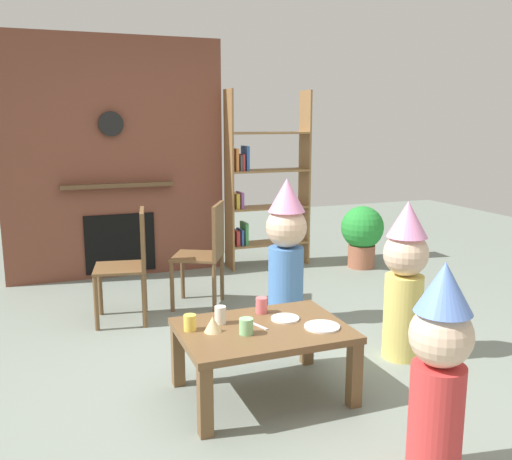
{
  "coord_description": "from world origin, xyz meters",
  "views": [
    {
      "loc": [
        -1.23,
        -3.22,
        1.6
      ],
      "look_at": [
        0.15,
        0.4,
        0.83
      ],
      "focal_mm": 39.45,
      "sensor_mm": 36.0,
      "label": 1
    }
  ],
  "objects": [
    {
      "name": "ground_plane",
      "position": [
        0.0,
        0.0,
        0.0
      ],
      "size": [
        12.0,
        12.0,
        0.0
      ],
      "primitive_type": "plane",
      "color": "gray"
    },
    {
      "name": "brick_fireplace_feature",
      "position": [
        -0.53,
        2.6,
        1.19
      ],
      "size": [
        2.2,
        0.28,
        2.4
      ],
      "color": "brown",
      "rests_on": "ground_plane"
    },
    {
      "name": "bookshelf",
      "position": [
        0.98,
        2.4,
        0.88
      ],
      "size": [
        0.9,
        0.28,
        1.9
      ],
      "color": "olive",
      "rests_on": "ground_plane"
    },
    {
      "name": "coffee_table",
      "position": [
        -0.1,
        -0.37,
        0.35
      ],
      "size": [
        0.96,
        0.7,
        0.42
      ],
      "color": "brown",
      "rests_on": "ground_plane"
    },
    {
      "name": "paper_cup_near_left",
      "position": [
        -0.31,
        -0.23,
        0.47
      ],
      "size": [
        0.07,
        0.07,
        0.1
      ],
      "primitive_type": "cylinder",
      "color": "silver",
      "rests_on": "coffee_table"
    },
    {
      "name": "paper_cup_near_right",
      "position": [
        -0.02,
        -0.14,
        0.47
      ],
      "size": [
        0.07,
        0.07,
        0.1
      ],
      "primitive_type": "cylinder",
      "color": "#E5666B",
      "rests_on": "coffee_table"
    },
    {
      "name": "paper_cup_center",
      "position": [
        -0.51,
        -0.27,
        0.47
      ],
      "size": [
        0.07,
        0.07,
        0.09
      ],
      "primitive_type": "cylinder",
      "color": "#F2CC4C",
      "rests_on": "coffee_table"
    },
    {
      "name": "paper_cup_far_left",
      "position": [
        -0.23,
        -0.44,
        0.47
      ],
      "size": [
        0.08,
        0.08,
        0.09
      ],
      "primitive_type": "cylinder",
      "color": "#8CD18C",
      "rests_on": "coffee_table"
    },
    {
      "name": "paper_plate_front",
      "position": [
        0.07,
        -0.3,
        0.43
      ],
      "size": [
        0.17,
        0.17,
        0.01
      ],
      "primitive_type": "cylinder",
      "color": "white",
      "rests_on": "coffee_table"
    },
    {
      "name": "paper_plate_rear",
      "position": [
        0.21,
        -0.5,
        0.43
      ],
      "size": [
        0.2,
        0.2,
        0.01
      ],
      "primitive_type": "cylinder",
      "color": "white",
      "rests_on": "coffee_table"
    },
    {
      "name": "birthday_cake_slice",
      "position": [
        -0.39,
        -0.34,
        0.47
      ],
      "size": [
        0.1,
        0.1,
        0.09
      ],
      "primitive_type": "cone",
      "color": "#EAC68C",
      "rests_on": "coffee_table"
    },
    {
      "name": "table_fork",
      "position": [
        -0.12,
        -0.35,
        0.42
      ],
      "size": [
        0.06,
        0.15,
        0.01
      ],
      "primitive_type": "cube",
      "rotation": [
        0.0,
        0.0,
        1.9
      ],
      "color": "silver",
      "rests_on": "coffee_table"
    },
    {
      "name": "child_with_cone_hat",
      "position": [
        0.34,
        -1.36,
        0.53
      ],
      "size": [
        0.28,
        0.28,
        1.01
      ],
      "rotation": [
        0.0,
        0.0,
        1.99
      ],
      "color": "#D13838",
      "rests_on": "ground_plane"
    },
    {
      "name": "child_in_pink",
      "position": [
        0.98,
        -0.21,
        0.57
      ],
      "size": [
        0.3,
        0.3,
        1.08
      ],
      "rotation": [
        0.0,
        0.0,
        -2.99
      ],
      "color": "#E0CC66",
      "rests_on": "ground_plane"
    },
    {
      "name": "child_by_the_chairs",
      "position": [
        0.51,
        0.67,
        0.61
      ],
      "size": [
        0.32,
        0.32,
        1.15
      ],
      "rotation": [
        0.0,
        0.0,
        -2.1
      ],
      "color": "#4C7FC6",
      "rests_on": "ground_plane"
    },
    {
      "name": "dining_chair_left",
      "position": [
        -0.61,
        1.16,
        0.51
      ],
      "size": [
        0.47,
        0.47,
        0.9
      ],
      "rotation": [
        0.0,
        0.0,
        2.96
      ],
      "color": "brown",
      "rests_on": "ground_plane"
    },
    {
      "name": "dining_chair_middle",
      "position": [
        0.05,
        1.29,
        0.51
      ],
      "size": [
        0.54,
        0.54,
        0.9
      ],
      "rotation": [
        0.0,
        0.0,
        2.66
      ],
      "color": "brown",
      "rests_on": "ground_plane"
    },
    {
      "name": "potted_plant_tall",
      "position": [
        1.97,
        1.95,
        0.39
      ],
      "size": [
        0.46,
        0.46,
        0.67
      ],
      "color": "#9E5B42",
      "rests_on": "ground_plane"
    }
  ]
}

